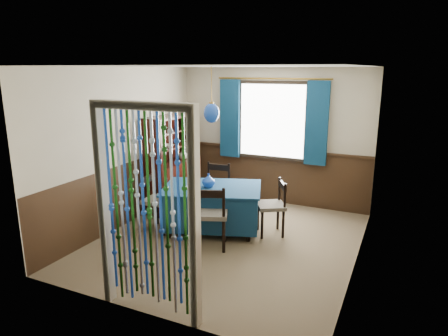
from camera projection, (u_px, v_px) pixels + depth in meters
The scene contains 22 objects.
floor at pixel (228, 241), 5.90m from camera, with size 4.00×4.00×0.00m, color brown.
ceiling at pixel (228, 66), 5.29m from camera, with size 4.00×4.00×0.00m, color silver.
wall_back at pixel (273, 137), 7.35m from camera, with size 3.60×3.60×0.00m, color beige.
wall_front at pixel (142, 199), 3.83m from camera, with size 3.60×3.60×0.00m, color beige.
wall_left at pixel (125, 148), 6.33m from camera, with size 4.00×4.00×0.00m, color beige.
wall_right at pixel (362, 172), 4.86m from camera, with size 4.00×4.00×0.00m, color beige.
wainscot_back at pixel (271, 176), 7.52m from camera, with size 3.60×3.60×0.00m, color #362314.
wainscot_front at pixel (147, 269), 4.03m from camera, with size 3.60×3.60×0.00m, color #362314.
wainscot_left at pixel (128, 193), 6.51m from camera, with size 4.00×4.00×0.00m, color #362314.
wainscot_right at pixel (356, 229), 5.04m from camera, with size 4.00×4.00×0.00m, color #362314.
window at pixel (272, 121), 7.23m from camera, with size 1.32×0.12×1.42m, color black.
doorway at pixel (147, 217), 3.93m from camera, with size 1.16×0.12×2.18m, color silver, non-canonical shape.
dining_table at pixel (212, 205), 6.18m from camera, with size 1.73×1.45×0.71m.
chair_near at pixel (211, 215), 5.55m from camera, with size 0.59×0.58×0.93m.
chair_far at pixel (215, 189), 6.75m from camera, with size 0.48×0.46×0.91m.
chair_left at pixel (158, 200), 6.21m from camera, with size 0.44×0.46×0.89m.
chair_right at pixel (273, 206), 6.04m from camera, with size 0.56×0.56×0.85m.
sideboard at pixel (172, 175), 7.26m from camera, with size 0.49×1.29×1.67m.
pendant_lamp at pixel (212, 113), 5.83m from camera, with size 0.23×0.23×0.80m.
vase_table at pixel (209, 181), 6.09m from camera, with size 0.18×0.18×0.19m, color #173F9E.
bowl_shelf at pixel (168, 146), 6.92m from camera, with size 0.21×0.21×0.05m, color beige.
vase_sideboard at pixel (183, 154), 7.40m from camera, with size 0.19×0.19×0.20m, color beige.
Camera 1 is at (2.25, -4.97, 2.47)m, focal length 32.00 mm.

